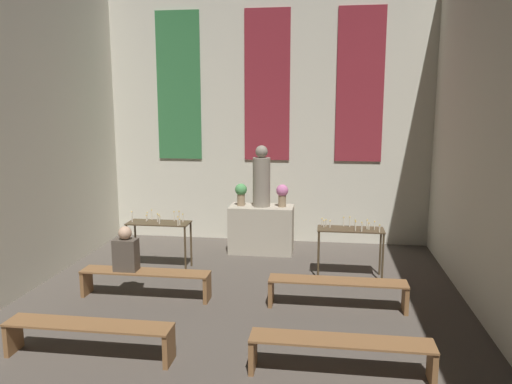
{
  "coord_description": "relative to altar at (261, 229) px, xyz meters",
  "views": [
    {
      "loc": [
        1.26,
        0.32,
        3.0
      ],
      "look_at": [
        0.0,
        9.33,
        1.39
      ],
      "focal_mm": 35.0,
      "sensor_mm": 36.0,
      "label": 1
    }
  ],
  "objects": [
    {
      "name": "wall_back",
      "position": [
        0.0,
        0.98,
        2.37
      ],
      "size": [
        7.15,
        0.16,
        5.63
      ],
      "color": "beige",
      "rests_on": "ground_plane"
    },
    {
      "name": "altar",
      "position": [
        0.0,
        0.0,
        0.0
      ],
      "size": [
        1.29,
        0.65,
        0.96
      ],
      "color": "#ADA38E",
      "rests_on": "ground_plane"
    },
    {
      "name": "statue",
      "position": [
        0.0,
        0.0,
        1.04
      ],
      "size": [
        0.35,
        0.35,
        1.23
      ],
      "color": "gray",
      "rests_on": "altar"
    },
    {
      "name": "flower_vase_left",
      "position": [
        -0.42,
        0.0,
        0.75
      ],
      "size": [
        0.24,
        0.24,
        0.45
      ],
      "color": "#937A5B",
      "rests_on": "altar"
    },
    {
      "name": "flower_vase_right",
      "position": [
        0.42,
        0.0,
        0.75
      ],
      "size": [
        0.24,
        0.24,
        0.45
      ],
      "color": "#937A5B",
      "rests_on": "altar"
    },
    {
      "name": "candle_rack_left",
      "position": [
        -1.72,
        -1.29,
        0.27
      ],
      "size": [
        1.14,
        0.45,
        1.08
      ],
      "color": "#473823",
      "rests_on": "ground_plane"
    },
    {
      "name": "candle_rack_right",
      "position": [
        1.72,
        -1.29,
        0.26
      ],
      "size": [
        1.14,
        0.45,
        1.06
      ],
      "color": "#473823",
      "rests_on": "ground_plane"
    },
    {
      "name": "pew_third_left",
      "position": [
        -1.48,
        -4.59,
        -0.16
      ],
      "size": [
        2.03,
        0.36,
        0.43
      ],
      "color": "brown",
      "rests_on": "ground_plane"
    },
    {
      "name": "pew_third_right",
      "position": [
        1.48,
        -4.59,
        -0.16
      ],
      "size": [
        2.03,
        0.36,
        0.43
      ],
      "color": "brown",
      "rests_on": "ground_plane"
    },
    {
      "name": "pew_back_left",
      "position": [
        -1.48,
        -2.69,
        -0.16
      ],
      "size": [
        2.03,
        0.36,
        0.43
      ],
      "color": "brown",
      "rests_on": "ground_plane"
    },
    {
      "name": "pew_back_right",
      "position": [
        1.48,
        -2.69,
        -0.16
      ],
      "size": [
        2.03,
        0.36,
        0.43
      ],
      "color": "brown",
      "rests_on": "ground_plane"
    },
    {
      "name": "person_seated",
      "position": [
        -1.78,
        -2.69,
        0.26
      ],
      "size": [
        0.36,
        0.24,
        0.71
      ],
      "color": "#4C4238",
      "rests_on": "pew_back_left"
    }
  ]
}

